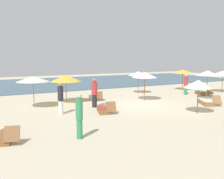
% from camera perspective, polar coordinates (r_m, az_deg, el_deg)
% --- Properties ---
extents(ground_plane, '(60.00, 60.00, 0.00)m').
position_cam_1_polar(ground_plane, '(17.01, 7.23, -3.74)').
color(ground_plane, beige).
extents(ocean_water, '(48.00, 16.00, 0.06)m').
position_cam_1_polar(ocean_water, '(32.28, -10.29, 1.64)').
color(ocean_water, '#3D6075').
rests_on(ocean_water, ground_plane).
extents(umbrella_0, '(2.10, 2.10, 2.09)m').
position_cam_1_polar(umbrella_0, '(25.44, 16.30, 4.15)').
color(umbrella_0, olive).
rests_on(umbrella_0, ground_plane).
extents(umbrella_1, '(1.73, 1.73, 2.01)m').
position_cam_1_polar(umbrella_1, '(15.11, 19.63, 1.25)').
color(umbrella_1, brown).
rests_on(umbrella_1, ground_plane).
extents(umbrella_2, '(2.15, 2.15, 2.10)m').
position_cam_1_polar(umbrella_2, '(16.69, -18.06, 2.36)').
color(umbrella_2, olive).
rests_on(umbrella_2, ground_plane).
extents(umbrella_3, '(1.86, 1.86, 2.30)m').
position_cam_1_polar(umbrella_3, '(20.53, 21.55, 3.62)').
color(umbrella_3, olive).
rests_on(umbrella_3, ground_plane).
extents(umbrella_4, '(2.27, 2.27, 2.06)m').
position_cam_1_polar(umbrella_4, '(25.22, 24.59, 3.56)').
color(umbrella_4, brown).
rests_on(umbrella_4, ground_plane).
extents(umbrella_5, '(1.92, 1.92, 2.19)m').
position_cam_1_polar(umbrella_5, '(18.75, 7.67, 3.42)').
color(umbrella_5, brown).
rests_on(umbrella_5, ground_plane).
extents(umbrella_6, '(2.24, 2.24, 2.05)m').
position_cam_1_polar(umbrella_6, '(17.99, -10.80, 2.62)').
color(umbrella_6, olive).
rests_on(umbrella_6, ground_plane).
extents(umbrella_7, '(1.82, 1.82, 2.04)m').
position_cam_1_polar(umbrella_7, '(22.43, 6.19, 3.74)').
color(umbrella_7, olive).
rests_on(umbrella_7, ground_plane).
extents(lounger_0, '(1.18, 1.78, 0.70)m').
position_cam_1_polar(lounger_0, '(19.12, -4.46, -1.90)').
color(lounger_0, brown).
rests_on(lounger_0, ground_plane).
extents(lounger_1, '(1.03, 1.74, 0.74)m').
position_cam_1_polar(lounger_1, '(14.75, -1.93, -4.74)').
color(lounger_1, brown).
rests_on(lounger_1, ground_plane).
extents(lounger_2, '(1.28, 1.75, 0.72)m').
position_cam_1_polar(lounger_2, '(18.28, 21.44, -2.85)').
color(lounger_2, olive).
rests_on(lounger_2, ground_plane).
extents(lounger_3, '(1.03, 1.76, 0.72)m').
position_cam_1_polar(lounger_3, '(10.78, -23.65, -10.12)').
color(lounger_3, brown).
rests_on(lounger_3, ground_plane).
extents(lounger_4, '(1.11, 1.75, 0.73)m').
position_cam_1_polar(lounger_4, '(23.07, 20.46, -0.72)').
color(lounger_4, brown).
rests_on(lounger_4, ground_plane).
extents(person_0, '(0.48, 0.48, 1.82)m').
position_cam_1_polar(person_0, '(22.61, 16.93, 1.17)').
color(person_0, '#338C59').
rests_on(person_0, ground_plane).
extents(person_1, '(0.41, 0.41, 1.86)m').
position_cam_1_polar(person_1, '(14.48, -11.98, -2.03)').
color(person_1, white).
rests_on(person_1, ground_plane).
extents(person_2, '(0.52, 0.52, 1.94)m').
position_cam_1_polar(person_2, '(16.20, -4.16, -0.75)').
color(person_2, '#26262D').
rests_on(person_2, ground_plane).
extents(person_3, '(0.33, 0.33, 1.90)m').
position_cam_1_polar(person_3, '(10.03, -7.68, -5.99)').
color(person_3, '#338C59').
rests_on(person_3, ground_plane).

